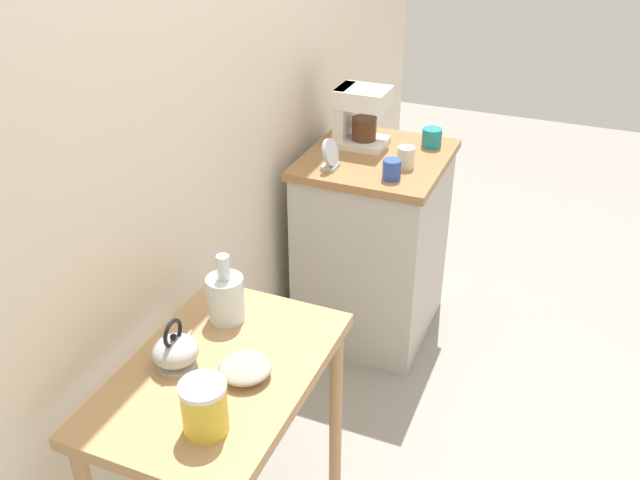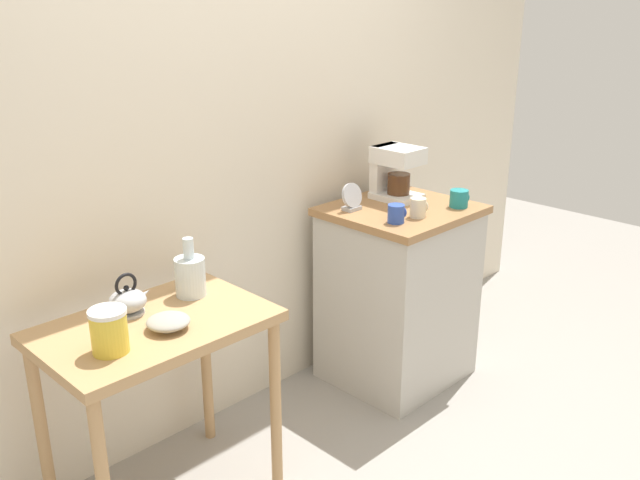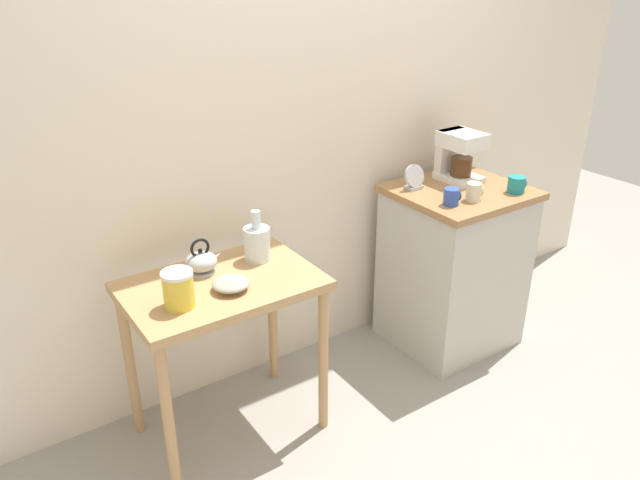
{
  "view_description": "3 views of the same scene",
  "coord_description": "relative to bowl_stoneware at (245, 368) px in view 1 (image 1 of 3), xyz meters",
  "views": [
    {
      "loc": [
        -1.98,
        -0.84,
        2.08
      ],
      "look_at": [
        -0.16,
        -0.09,
        0.94
      ],
      "focal_mm": 39.08,
      "sensor_mm": 36.0,
      "label": 1
    },
    {
      "loc": [
        -1.81,
        -1.94,
        1.85
      ],
      "look_at": [
        0.08,
        -0.05,
        0.9
      ],
      "focal_mm": 38.82,
      "sensor_mm": 36.0,
      "label": 2
    },
    {
      "loc": [
        -1.59,
        -2.06,
        1.99
      ],
      "look_at": [
        -0.19,
        0.0,
        0.84
      ],
      "focal_mm": 34.66,
      "sensor_mm": 36.0,
      "label": 3
    }
  ],
  "objects": [
    {
      "name": "ground_plane",
      "position": [
        0.67,
        0.07,
        -0.79
      ],
      "size": [
        8.0,
        8.0,
        0.0
      ],
      "primitive_type": "plane",
      "color": "gray"
    },
    {
      "name": "back_wall",
      "position": [
        0.77,
        0.48,
        0.61
      ],
      "size": [
        4.4,
        0.1,
        2.8
      ],
      "primitive_type": "cube",
      "color": "beige",
      "rests_on": "ground_plane"
    },
    {
      "name": "wooden_table",
      "position": [
        -0.0,
        0.08,
        -0.14
      ],
      "size": [
        0.8,
        0.53,
        0.77
      ],
      "color": "tan",
      "rests_on": "ground_plane"
    },
    {
      "name": "kitchen_counter",
      "position": [
        1.35,
        0.07,
        -0.34
      ],
      "size": [
        0.65,
        0.6,
        0.9
      ],
      "color": "#BCB7AD",
      "rests_on": "ground_plane"
    },
    {
      "name": "bowl_stoneware",
      "position": [
        0.0,
        0.0,
        0.0
      ],
      "size": [
        0.15,
        0.15,
        0.05
      ],
      "color": "#9E998C",
      "rests_on": "wooden_table"
    },
    {
      "name": "teakettle",
      "position": [
        -0.03,
        0.2,
        0.02
      ],
      "size": [
        0.16,
        0.13,
        0.16
      ],
      "color": "#B2B5BA",
      "rests_on": "wooden_table"
    },
    {
      "name": "glass_carafe_vase",
      "position": [
        0.22,
        0.18,
        0.05
      ],
      "size": [
        0.12,
        0.12,
        0.23
      ],
      "color": "silver",
      "rests_on": "wooden_table"
    },
    {
      "name": "canister_enamel",
      "position": [
        -0.22,
        -0.0,
        0.05
      ],
      "size": [
        0.12,
        0.12,
        0.15
      ],
      "color": "gold",
      "rests_on": "wooden_table"
    },
    {
      "name": "coffee_maker",
      "position": [
        1.44,
        0.19,
        0.24
      ],
      "size": [
        0.18,
        0.22,
        0.26
      ],
      "color": "white",
      "rests_on": "kitchen_counter"
    },
    {
      "name": "mug_small_cream",
      "position": [
        1.28,
        -0.08,
        0.15
      ],
      "size": [
        0.08,
        0.07,
        0.09
      ],
      "color": "beige",
      "rests_on": "kitchen_counter"
    },
    {
      "name": "mug_blue",
      "position": [
        1.15,
        -0.06,
        0.14
      ],
      "size": [
        0.08,
        0.07,
        0.08
      ],
      "color": "#2D4CAD",
      "rests_on": "kitchen_counter"
    },
    {
      "name": "mug_dark_teal",
      "position": [
        1.54,
        -0.12,
        0.14
      ],
      "size": [
        0.09,
        0.09,
        0.08
      ],
      "color": "teal",
      "rests_on": "kitchen_counter"
    },
    {
      "name": "table_clock",
      "position": [
        1.15,
        0.2,
        0.16
      ],
      "size": [
        0.12,
        0.06,
        0.13
      ],
      "color": "#B2B5BA",
      "rests_on": "kitchen_counter"
    }
  ]
}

